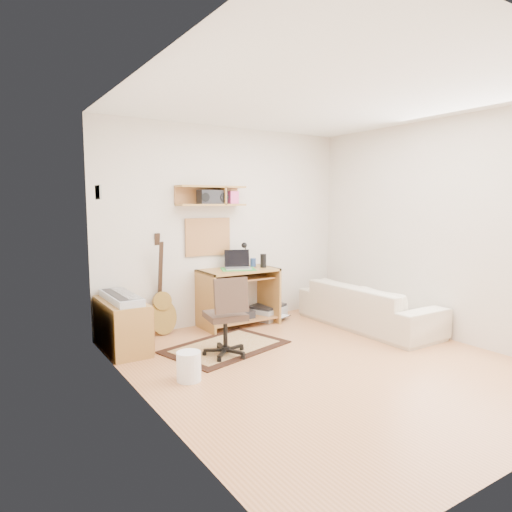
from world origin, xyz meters
TOP-DOWN VIEW (x-y plane):
  - floor at (0.00, 0.00)m, footprint 3.60×4.00m
  - ceiling at (0.00, 0.00)m, footprint 3.60×4.00m
  - back_wall at (0.00, 2.00)m, footprint 3.60×0.01m
  - left_wall at (-1.80, 0.00)m, footprint 0.01×4.00m
  - right_wall at (1.80, 0.00)m, footprint 0.01×4.00m
  - wall_shelf at (-0.30, 1.88)m, footprint 0.90×0.25m
  - cork_board at (-0.30, 1.98)m, footprint 0.64×0.03m
  - wall_photo at (-1.79, 1.50)m, footprint 0.02×0.20m
  - desk at (0.01, 1.73)m, footprint 1.00×0.55m
  - laptop at (-0.01, 1.71)m, footprint 0.43×0.43m
  - speaker at (0.37, 1.68)m, footprint 0.08×0.08m
  - desk_lamp at (0.21, 1.87)m, footprint 0.11×0.11m
  - pencil_cup at (0.30, 1.83)m, footprint 0.08×0.08m
  - boombox at (-0.29, 1.87)m, footprint 0.36×0.16m
  - rug at (-0.59, 1.00)m, footprint 1.48×1.17m
  - task_chair at (-0.72, 0.75)m, footprint 0.51×0.51m
  - cabinet at (-1.58, 1.55)m, footprint 0.40×0.90m
  - music_keyboard at (-1.58, 1.55)m, footprint 0.26×0.85m
  - guitar at (-0.99, 1.86)m, footprint 0.34×0.22m
  - waste_basket at (-1.33, 0.35)m, footprint 0.27×0.27m
  - printer at (0.53, 1.81)m, footprint 0.59×0.53m
  - sofa at (1.38, 0.74)m, footprint 0.56×1.93m

SIDE VIEW (x-z plane):
  - floor at x=0.00m, z-range -0.01..0.00m
  - rug at x=-0.59m, z-range 0.00..0.02m
  - printer at x=0.53m, z-range -0.01..0.18m
  - waste_basket at x=-1.33m, z-range 0.00..0.27m
  - cabinet at x=-1.58m, z-range 0.00..0.55m
  - desk at x=0.01m, z-range 0.00..0.75m
  - sofa at x=1.38m, z-range 0.00..0.76m
  - task_chair at x=-0.72m, z-range 0.00..0.87m
  - music_keyboard at x=-1.58m, z-range 0.55..0.62m
  - guitar at x=-0.99m, z-range 0.00..1.25m
  - pencil_cup at x=0.30m, z-range 0.75..0.86m
  - speaker at x=0.37m, z-range 0.75..0.93m
  - laptop at x=-0.01m, z-range 0.75..1.00m
  - desk_lamp at x=0.21m, z-range 0.75..1.08m
  - cork_board at x=-0.30m, z-range 0.92..1.42m
  - back_wall at x=0.00m, z-range 0.00..2.60m
  - left_wall at x=-1.80m, z-range 0.00..2.60m
  - right_wall at x=1.80m, z-range 0.00..2.60m
  - boombox at x=-0.29m, z-range 1.59..1.77m
  - wall_shelf at x=-0.30m, z-range 1.57..1.83m
  - wall_photo at x=-1.79m, z-range 1.65..1.79m
  - ceiling at x=0.00m, z-range 2.60..2.61m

